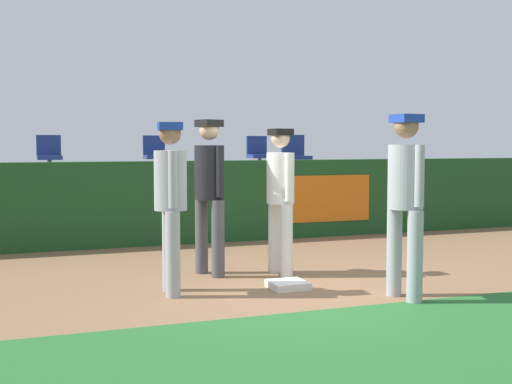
{
  "coord_description": "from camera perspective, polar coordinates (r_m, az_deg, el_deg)",
  "views": [
    {
      "loc": [
        -3.01,
        -6.55,
        1.59
      ],
      "look_at": [
        -0.12,
        1.13,
        1.0
      ],
      "focal_mm": 46.89,
      "sensor_mm": 36.0,
      "label": 1
    }
  ],
  "objects": [
    {
      "name": "seat_back_center",
      "position": [
        13.89,
        -8.6,
        3.28
      ],
      "size": [
        0.46,
        0.44,
        0.84
      ],
      "color": "#4C4C51",
      "rests_on": "bleacher_platform"
    },
    {
      "name": "ground_plane",
      "position": [
        7.38,
        4.0,
        -8.34
      ],
      "size": [
        60.0,
        60.0,
        0.0
      ],
      "primitive_type": "plane",
      "color": "#846042"
    },
    {
      "name": "grass_foreground_strip",
      "position": [
        5.47,
        14.19,
        -12.89
      ],
      "size": [
        18.0,
        2.8,
        0.01
      ],
      "primitive_type": "cube",
      "color": "#26662B",
      "rests_on": "ground_plane"
    },
    {
      "name": "seat_back_right",
      "position": [
        14.53,
        0.22,
        3.36
      ],
      "size": [
        0.46,
        0.44,
        0.84
      ],
      "color": "#4C4C51",
      "rests_on": "bleacher_platform"
    },
    {
      "name": "seat_front_right",
      "position": [
        12.89,
        3.36,
        3.26
      ],
      "size": [
        0.47,
        0.44,
        0.84
      ],
      "color": "#4C4C51",
      "rests_on": "bleacher_platform"
    },
    {
      "name": "bleacher_platform",
      "position": [
        13.3,
        -7.46,
        -0.78
      ],
      "size": [
        18.0,
        4.8,
        0.93
      ],
      "primitive_type": "cube",
      "color": "#59595E",
      "rests_on": "ground_plane"
    },
    {
      "name": "first_base",
      "position": [
        7.44,
        2.74,
        -7.91
      ],
      "size": [
        0.4,
        0.4,
        0.08
      ],
      "primitive_type": "cube",
      "color": "white",
      "rests_on": "ground_plane"
    },
    {
      "name": "player_coach_visitor",
      "position": [
        6.96,
        12.62,
        -0.07
      ],
      "size": [
        0.39,
        0.53,
        1.89
      ],
      "rotation": [
        0.0,
        0.0,
        -1.49
      ],
      "color": "#9EA3AD",
      "rests_on": "ground_plane"
    },
    {
      "name": "field_wall",
      "position": [
        10.81,
        -4.32,
        -0.83
      ],
      "size": [
        18.0,
        0.26,
        1.32
      ],
      "color": "#19471E",
      "rests_on": "ground_plane"
    },
    {
      "name": "player_runner_visitor",
      "position": [
        7.09,
        -7.3,
        -0.27
      ],
      "size": [
        0.38,
        0.51,
        1.82
      ],
      "rotation": [
        0.0,
        0.0,
        -1.69
      ],
      "color": "#9EA3AD",
      "rests_on": "ground_plane"
    },
    {
      "name": "player_fielder_home",
      "position": [
        8.11,
        2.09,
        0.11
      ],
      "size": [
        0.37,
        0.57,
        1.77
      ],
      "rotation": [
        0.0,
        0.0,
        -1.48
      ],
      "color": "white",
      "rests_on": "ground_plane"
    },
    {
      "name": "player_umpire",
      "position": [
        8.06,
        -4.0,
        0.54
      ],
      "size": [
        0.46,
        0.5,
        1.88
      ],
      "rotation": [
        0.0,
        0.0,
        -1.23
      ],
      "color": "#4C4C51",
      "rests_on": "ground_plane"
    },
    {
      "name": "seat_back_left",
      "position": [
        13.61,
        -17.23,
        3.12
      ],
      "size": [
        0.46,
        0.44,
        0.84
      ],
      "color": "#4C4C51",
      "rests_on": "bleacher_platform"
    }
  ]
}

